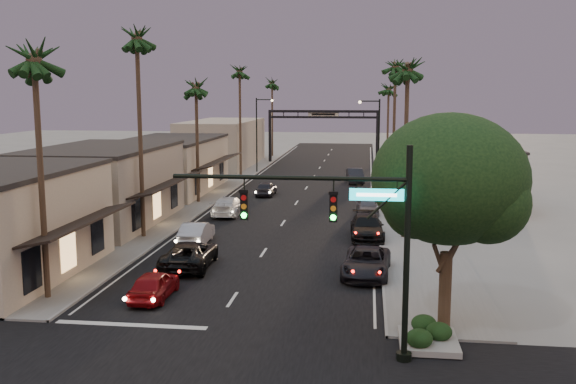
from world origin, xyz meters
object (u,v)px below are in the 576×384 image
(streetlight_right, at_px, (376,137))
(palm_rb, at_px, (396,63))
(palm_ld, at_px, (240,68))
(palm_far, at_px, (272,80))
(corner_tree, at_px, (451,184))
(palm_la, at_px, (33,50))
(arch, at_px, (323,123))
(oncoming_red, at_px, (154,285))
(traffic_signal, at_px, (353,221))
(oncoming_silver, at_px, (196,233))
(palm_lc, at_px, (196,82))
(oncoming_pickup, at_px, (190,254))
(curbside_near, at_px, (366,262))
(palm_lb, at_px, (137,32))
(palm_ra, at_px, (408,63))
(streetlight_left, at_px, (259,129))
(palm_rc, at_px, (389,86))
(curbside_black, at_px, (367,227))

(streetlight_right, height_order, palm_rb, palm_rb)
(palm_ld, relative_size, palm_far, 1.08)
(palm_far, bearing_deg, palm_ld, -90.75)
(corner_tree, xyz_separation_m, palm_la, (-18.08, 1.55, 5.46))
(arch, xyz_separation_m, oncoming_red, (-3.68, -60.29, -4.86))
(arch, relative_size, palm_la, 1.15)
(traffic_signal, relative_size, palm_la, 0.64)
(palm_ld, height_order, oncoming_silver, palm_ld)
(palm_lc, height_order, oncoming_pickup, palm_lc)
(palm_la, bearing_deg, arch, 81.97)
(palm_rb, height_order, oncoming_pickup, palm_rb)
(palm_la, relative_size, palm_far, 1.00)
(streetlight_right, distance_m, oncoming_red, 37.14)
(traffic_signal, relative_size, corner_tree, 0.97)
(curbside_near, bearing_deg, oncoming_silver, 155.40)
(palm_lb, relative_size, palm_rb, 1.07)
(palm_lb, height_order, oncoming_silver, palm_lb)
(streetlight_right, height_order, oncoming_pickup, streetlight_right)
(palm_lb, distance_m, palm_ra, 17.42)
(traffic_signal, height_order, streetlight_left, streetlight_left)
(palm_la, bearing_deg, streetlight_right, 66.68)
(palm_rc, bearing_deg, palm_ra, -90.00)
(oncoming_red, bearing_deg, palm_ld, -84.20)
(curbside_black, bearing_deg, palm_far, 102.29)
(palm_far, bearing_deg, streetlight_right, -65.24)
(palm_lc, relative_size, curbside_black, 2.30)
(traffic_signal, relative_size, palm_lc, 0.70)
(palm_far, xyz_separation_m, curbside_near, (14.50, -63.20, -10.73))
(palm_far, xyz_separation_m, oncoming_pickup, (4.79, -62.79, -10.70))
(arch, height_order, palm_ra, palm_ra)
(arch, xyz_separation_m, palm_lc, (-8.60, -34.00, 4.94))
(traffic_signal, bearing_deg, curbside_near, 87.28)
(palm_la, height_order, palm_rc, palm_la)
(oncoming_silver, bearing_deg, oncoming_pickup, 99.06)
(palm_ra, distance_m, oncoming_pickup, 18.40)
(palm_la, bearing_deg, palm_lb, 90.00)
(curbside_black, bearing_deg, streetlight_left, 108.27)
(palm_lc, height_order, palm_ra, palm_ra)
(corner_tree, distance_m, arch, 63.26)
(palm_rc, relative_size, oncoming_pickup, 2.28)
(palm_rc, relative_size, curbside_black, 2.30)
(streetlight_left, xyz_separation_m, palm_ra, (15.52, -34.00, 6.11))
(curbside_black, bearing_deg, oncoming_red, -127.93)
(palm_la, distance_m, oncoming_pickup, 13.38)
(streetlight_right, bearing_deg, palm_ra, -85.43)
(arch, bearing_deg, oncoming_silver, -95.35)
(oncoming_silver, bearing_deg, palm_lc, -77.68)
(palm_la, relative_size, palm_rc, 1.08)
(palm_la, relative_size, palm_ra, 1.00)
(palm_rb, height_order, oncoming_red, palm_rb)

